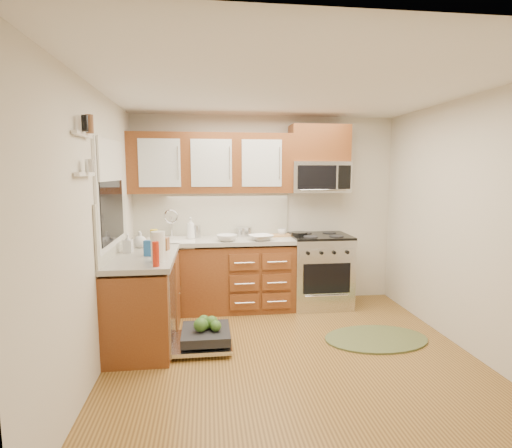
{
  "coord_description": "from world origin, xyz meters",
  "views": [
    {
      "loc": [
        -0.79,
        -3.58,
        1.77
      ],
      "look_at": [
        -0.24,
        0.85,
        1.18
      ],
      "focal_mm": 28.0,
      "sensor_mm": 36.0,
      "label": 1
    }
  ],
  "objects": [
    {
      "name": "dishwasher",
      "position": [
        -0.86,
        0.3,
        0.1
      ],
      "size": [
        0.7,
        0.6,
        0.2
      ],
      "primitive_type": null,
      "color": "silver",
      "rests_on": "ground"
    },
    {
      "name": "backsplash_left",
      "position": [
        -1.74,
        0.52,
        1.21
      ],
      "size": [
        0.02,
        1.25,
        0.57
      ],
      "primitive_type": "cube",
      "color": "beige",
      "rests_on": "ground"
    },
    {
      "name": "upper_cabinets",
      "position": [
        -0.73,
        1.57,
        1.88
      ],
      "size": [
        2.05,
        0.35,
        0.75
      ],
      "primitive_type": null,
      "color": "#622C16",
      "rests_on": "ground"
    },
    {
      "name": "wall_front",
      "position": [
        0.0,
        -1.75,
        1.25
      ],
      "size": [
        3.5,
        0.04,
        2.5
      ],
      "primitive_type": "cube",
      "color": "beige",
      "rests_on": "ground"
    },
    {
      "name": "range",
      "position": [
        0.68,
        1.43,
        0.47
      ],
      "size": [
        0.76,
        0.64,
        0.95
      ],
      "primitive_type": null,
      "color": "silver",
      "rests_on": "ground"
    },
    {
      "name": "bowl_a",
      "position": [
        -0.13,
        1.25,
        0.96
      ],
      "size": [
        0.37,
        0.37,
        0.07
      ],
      "primitive_type": "imported",
      "rotation": [
        0.0,
        0.0,
        0.38
      ],
      "color": "#999999",
      "rests_on": "countertop_back"
    },
    {
      "name": "soap_bottle_c",
      "position": [
        -1.54,
        0.94,
        1.02
      ],
      "size": [
        0.16,
        0.16,
        0.19
      ],
      "primitive_type": "imported",
      "rotation": [
        0.0,
        0.0,
        -0.14
      ],
      "color": "#999999",
      "rests_on": "countertop_left"
    },
    {
      "name": "paper_towel_roll",
      "position": [
        -1.25,
        0.18,
        1.07
      ],
      "size": [
        0.17,
        0.17,
        0.29
      ],
      "primitive_type": "cylinder",
      "rotation": [
        0.0,
        0.0,
        -0.28
      ],
      "color": "white",
      "rests_on": "countertop_left"
    },
    {
      "name": "countertop_back",
      "position": [
        -0.72,
        1.44,
        0.9
      ],
      "size": [
        2.07,
        0.64,
        0.05
      ],
      "primitive_type": "cube",
      "color": "#9D9890",
      "rests_on": "base_cabinet_back"
    },
    {
      "name": "cabinet_over_mw",
      "position": [
        0.68,
        1.57,
        2.13
      ],
      "size": [
        0.76,
        0.35,
        0.47
      ],
      "primitive_type": "cube",
      "color": "#622C16",
      "rests_on": "ground"
    },
    {
      "name": "shelf_lower",
      "position": [
        -1.72,
        -0.35,
        1.75
      ],
      "size": [
        0.04,
        0.4,
        0.03
      ],
      "primitive_type": "cube",
      "color": "white",
      "rests_on": "ground"
    },
    {
      "name": "countertop_left",
      "position": [
        -1.44,
        0.53,
        0.9
      ],
      "size": [
        0.64,
        1.27,
        0.05
      ],
      "primitive_type": "cube",
      "color": "#9D9890",
      "rests_on": "base_cabinet_left"
    },
    {
      "name": "red_bottle",
      "position": [
        -1.25,
        0.0,
        1.04
      ],
      "size": [
        0.07,
        0.07,
        0.23
      ],
      "primitive_type": "cylinder",
      "rotation": [
        0.0,
        0.0,
        0.25
      ],
      "color": "#B6240F",
      "rests_on": "countertop_left"
    },
    {
      "name": "wall_right",
      "position": [
        1.75,
        0.0,
        1.25
      ],
      "size": [
        0.04,
        3.5,
        2.5
      ],
      "primitive_type": "cube",
      "color": "beige",
      "rests_on": "ground"
    },
    {
      "name": "wall_back",
      "position": [
        0.0,
        1.75,
        1.25
      ],
      "size": [
        3.5,
        0.04,
        2.5
      ],
      "primitive_type": "cube",
      "color": "beige",
      "rests_on": "ground"
    },
    {
      "name": "skillet",
      "position": [
        0.4,
        1.44,
        0.97
      ],
      "size": [
        0.24,
        0.24,
        0.04
      ],
      "primitive_type": "cylinder",
      "rotation": [
        0.0,
        0.0,
        0.16
      ],
      "color": "black",
      "rests_on": "range"
    },
    {
      "name": "backsplash_back",
      "position": [
        -0.73,
        1.74,
        1.21
      ],
      "size": [
        2.05,
        0.02,
        0.57
      ],
      "primitive_type": "cube",
      "color": "beige",
      "rests_on": "ground"
    },
    {
      "name": "shelf_upper",
      "position": [
        -1.72,
        -0.35,
        2.05
      ],
      "size": [
        0.04,
        0.4,
        0.03
      ],
      "primitive_type": "cube",
      "color": "white",
      "rests_on": "ground"
    },
    {
      "name": "window",
      "position": [
        -1.74,
        0.5,
        1.55
      ],
      "size": [
        0.03,
        1.05,
        1.05
      ],
      "primitive_type": null,
      "color": "white",
      "rests_on": "ground"
    },
    {
      "name": "soap_bottle_b",
      "position": [
        -1.62,
        0.68,
        1.02
      ],
      "size": [
        0.1,
        0.1,
        0.2
      ],
      "primitive_type": "imported",
      "rotation": [
        0.0,
        0.0,
        -0.09
      ],
      "color": "#999999",
      "rests_on": "countertop_left"
    },
    {
      "name": "floor",
      "position": [
        0.0,
        0.0,
        0.0
      ],
      "size": [
        3.5,
        3.5,
        0.0
      ],
      "primitive_type": "plane",
      "color": "brown",
      "rests_on": "ground"
    },
    {
      "name": "bowl_b",
      "position": [
        -0.55,
        1.25,
        0.96
      ],
      "size": [
        0.29,
        0.29,
        0.08
      ],
      "primitive_type": "imported",
      "rotation": [
        0.0,
        0.0,
        -0.19
      ],
      "color": "#999999",
      "rests_on": "countertop_back"
    },
    {
      "name": "canister",
      "position": [
        -0.92,
        1.54,
        1.01
      ],
      "size": [
        0.13,
        0.13,
        0.16
      ],
      "primitive_type": "cylinder",
      "rotation": [
        0.0,
        0.0,
        0.41
      ],
      "color": "silver",
      "rests_on": "countertop_back"
    },
    {
      "name": "soap_bottle_a",
      "position": [
        -1.0,
        1.43,
        1.06
      ],
      "size": [
        0.12,
        0.12,
        0.28
      ],
      "primitive_type": "imported",
      "rotation": [
        0.0,
        0.0,
        0.16
      ],
      "color": "#999999",
      "rests_on": "countertop_back"
    },
    {
      "name": "mustard_bottle",
      "position": [
        -1.34,
        0.64,
        1.05
      ],
      "size": [
        0.09,
        0.09,
        0.24
      ],
      "primitive_type": "cylinder",
      "rotation": [
        0.0,
        0.0,
        -0.19
      ],
      "color": "yellow",
      "rests_on": "countertop_left"
    },
    {
      "name": "cutting_board",
      "position": [
        0.18,
        1.55,
        0.94
      ],
      "size": [
        0.32,
        0.22,
        0.02
      ],
      "primitive_type": "cube",
      "rotation": [
        0.0,
        0.0,
        0.1
      ],
      "color": "#A7704C",
      "rests_on": "countertop_back"
    },
    {
      "name": "ceiling",
      "position": [
        0.0,
        0.0,
        2.5
      ],
      "size": [
        3.5,
        3.5,
        0.0
      ],
      "primitive_type": "plane",
      "rotation": [
        3.14,
        0.0,
        0.0
      ],
      "color": "white",
      "rests_on": "ground"
    },
    {
      "name": "wooden_box",
      "position": [
        -1.28,
        0.77,
        0.99
      ],
      "size": [
        0.15,
        0.12,
        0.13
      ],
      "primitive_type": "cube",
      "rotation": [
        0.0,
        0.0,
        -0.21
      ],
      "color": "brown",
      "rests_on": "countertop_left"
    },
    {
      "name": "rug",
      "position": [
        0.97,
        0.27,
        0.01
      ],
      "size": [
        1.19,
        0.85,
        0.02
      ],
      "primitive_type": null,
      "rotation": [
        0.0,
        0.0,
        -0.13
      ],
      "color": "#60673B",
      "rests_on": "ground"
    },
    {
      "name": "blue_carton",
      "position": [
        -1.37,
        0.47,
        1.0
      ],
      "size": [
        0.11,
        0.07,
        0.16
      ],
      "primitive_type": "cube",
      "rotation": [
        0.0,
        0.0,
        -0.16
      ],
      "color": "#225AA2",
      "rests_on": "countertop_left"
    },
    {
      "name": "cup",
      "position": [
        0.2,
        1.58,
        0.97
      ],
      "size": [
        0.13,
        0.13,
        0.09
      ],
      "primitive_type": "imported",
      "rotation": [
        0.0,
        0.0,
        0.11
      ],
      "color": "#999999",
      "rests_on": "countertop_back"
    },
    {
      "name": "base_cabinet_left",
      "position": [
        -1.45,
        0.52,
        0.42
      ],
      "size": [
        0.6,
        1.25,
        0.85
      ],
      "primitive_type": "cube",
      "color": "#622C16",
      "rests_on": "ground"
    },
    {
      "name": "sink",
      "position": [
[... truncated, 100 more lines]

